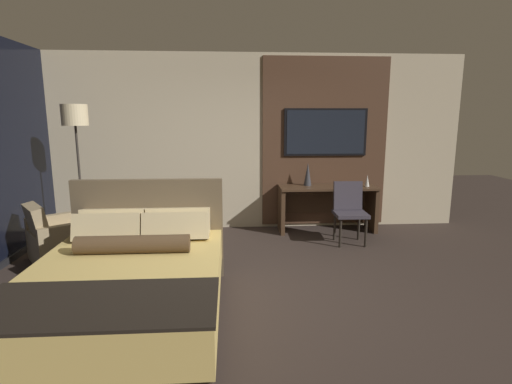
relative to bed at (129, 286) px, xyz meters
name	(u,v)px	position (x,y,z in m)	size (l,w,h in m)	color
ground_plane	(249,294)	(1.10, 0.47, -0.34)	(16.00, 16.00, 0.00)	#332823
wall_back_tv_panel	(251,143)	(1.26, 3.07, 1.06)	(7.20, 0.09, 2.80)	#BCAD8E
bed	(129,286)	(0.00, 0.00, 0.00)	(1.65, 2.24, 1.14)	#33281E
desk	(327,201)	(2.46, 2.77, 0.15)	(1.53, 0.53, 0.73)	#422D1E
tv	(326,132)	(2.46, 2.99, 1.23)	(1.34, 0.04, 0.76)	black
desk_chair	(349,207)	(2.64, 2.15, 0.19)	(0.47, 0.47, 0.89)	#38333D
armchair_by_window	(60,241)	(-1.26, 1.63, -0.08)	(1.00, 1.00, 0.77)	#998460
floor_lamp	(76,127)	(-1.14, 2.15, 1.34)	(0.34, 0.34, 1.98)	#282623
vase_tall	(308,174)	(2.16, 2.83, 0.58)	(0.12, 0.12, 0.37)	#333338
vase_short	(367,181)	(3.08, 2.67, 0.48)	(0.07, 0.07, 0.18)	silver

